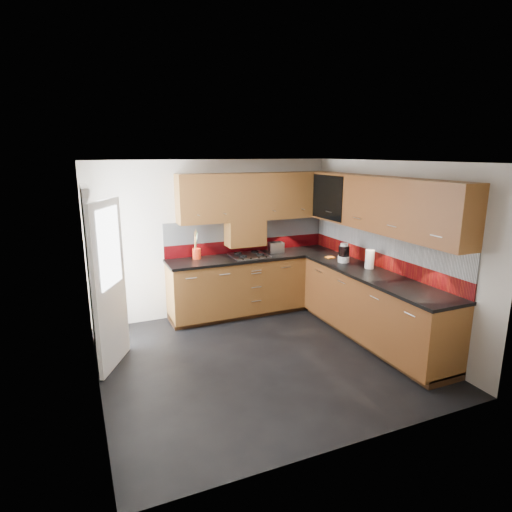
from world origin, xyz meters
name	(u,v)px	position (x,y,z in m)	size (l,w,h in m)	color
room	(261,241)	(0.00, 0.00, 1.50)	(4.00, 3.80, 2.64)	black
base_cabinets	(308,297)	(1.07, 0.72, 0.44)	(2.70, 3.20, 0.95)	#562A13
countertop	(308,265)	(1.05, 0.70, 0.92)	(2.72, 3.22, 0.04)	black
backsplash	(314,241)	(1.28, 0.93, 1.21)	(2.70, 3.20, 0.54)	maroon
upper_cabinets	(318,200)	(1.23, 0.78, 1.84)	(2.50, 3.20, 0.72)	#562A13
extractor_hood	(245,233)	(0.45, 1.64, 1.28)	(0.60, 0.33, 0.40)	#562A13
glass_cabinet	(335,195)	(1.71, 1.07, 1.87)	(0.32, 0.80, 0.66)	black
back_door	(99,279)	(-1.78, 0.75, 1.03)	(0.42, 1.19, 2.04)	white
gas_hob	(249,255)	(0.45, 1.47, 0.95)	(0.56, 0.49, 0.04)	silver
utensil_pot	(196,252)	(-0.34, 1.64, 1.04)	(0.13, 0.13, 0.45)	red
toaster	(276,247)	(0.94, 1.54, 1.02)	(0.25, 0.17, 0.17)	silver
food_processor	(344,254)	(1.58, 0.59, 1.07)	(0.17, 0.17, 0.28)	white
paper_towel	(370,259)	(1.71, 0.16, 1.07)	(0.13, 0.13, 0.26)	white
orange_cloth	(330,257)	(1.54, 0.89, 0.95)	(0.12, 0.11, 0.01)	orange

